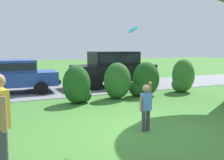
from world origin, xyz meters
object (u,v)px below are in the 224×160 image
object	(u,v)px
adult_onlooker	(0,122)
parked_sedan	(12,75)
frisbee	(133,30)
parked_suv	(113,67)
child_thrower	(146,104)

from	to	relation	value
adult_onlooker	parked_sedan	bearing A→B (deg)	84.73
parked_sedan	frisbee	size ratio (longest dim) A/B	16.04
parked_sedan	parked_suv	size ratio (longest dim) A/B	0.95
parked_suv	child_thrower	bearing A→B (deg)	-109.13
parked_sedan	parked_suv	world-z (taller)	parked_suv
parked_suv	frisbee	xyz separation A→B (m)	(-2.84, -7.16, 1.50)
parked_suv	child_thrower	world-z (taller)	parked_suv
parked_sedan	child_thrower	size ratio (longest dim) A/B	3.49
parked_suv	child_thrower	size ratio (longest dim) A/B	3.67
parked_sedan	adult_onlooker	xyz separation A→B (m)	(-0.80, -8.65, 0.13)
frisbee	parked_suv	bearing A→B (deg)	68.36
parked_sedan	child_thrower	xyz separation A→B (m)	(2.65, -7.43, -0.13)
child_thrower	adult_onlooker	xyz separation A→B (m)	(-3.45, -1.22, 0.27)
parked_sedan	adult_onlooker	bearing A→B (deg)	-95.27
parked_sedan	parked_suv	xyz separation A→B (m)	(5.21, -0.04, 0.23)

